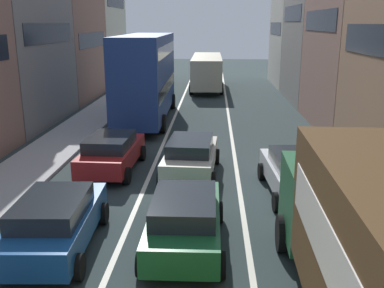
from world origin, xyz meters
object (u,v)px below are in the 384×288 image
(wagon_left_lane_second, at_px, (55,221))
(sedan_left_lane_third, at_px, (112,152))
(sedan_centre_lane_second, at_px, (185,219))
(sedan_right_lane_behind_truck, at_px, (296,173))
(removalist_box_truck, at_px, (374,237))
(bus_far_queue_secondary, at_px, (207,69))
(hatchback_centre_lane_third, at_px, (191,155))
(bus_mid_queue_primary, at_px, (146,73))

(wagon_left_lane_second, bearing_deg, sedan_left_lane_third, -3.00)
(sedan_centre_lane_second, relative_size, sedan_left_lane_third, 0.99)
(sedan_right_lane_behind_truck, bearing_deg, removalist_box_truck, 177.44)
(removalist_box_truck, distance_m, wagon_left_lane_second, 7.60)
(sedan_right_lane_behind_truck, xyz_separation_m, bus_far_queue_secondary, (-3.49, 24.89, 0.96))
(sedan_centre_lane_second, bearing_deg, hatchback_centre_lane_third, 1.20)
(sedan_centre_lane_second, bearing_deg, removalist_box_truck, -129.97)
(hatchback_centre_lane_third, xyz_separation_m, sedan_right_lane_behind_truck, (3.70, -1.82, 0.00))
(hatchback_centre_lane_third, bearing_deg, sedan_left_lane_third, 87.25)
(sedan_centre_lane_second, relative_size, sedan_right_lane_behind_truck, 0.98)
(sedan_left_lane_third, bearing_deg, removalist_box_truck, -140.35)
(sedan_left_lane_third, relative_size, bus_far_queue_secondary, 0.41)
(bus_mid_queue_primary, distance_m, bus_far_queue_secondary, 13.69)
(removalist_box_truck, xyz_separation_m, wagon_left_lane_second, (-6.99, 2.76, -1.18))
(sedan_centre_lane_second, distance_m, bus_mid_queue_primary, 15.97)
(removalist_box_truck, height_order, bus_mid_queue_primary, bus_mid_queue_primary)
(sedan_left_lane_third, height_order, bus_far_queue_secondary, bus_far_queue_secondary)
(sedan_centre_lane_second, distance_m, wagon_left_lane_second, 3.34)
(sedan_left_lane_third, xyz_separation_m, bus_far_queue_secondary, (3.37, 22.73, 0.96))
(sedan_centre_lane_second, relative_size, bus_far_queue_secondary, 0.41)
(wagon_left_lane_second, distance_m, hatchback_centre_lane_third, 6.74)
(hatchback_centre_lane_third, relative_size, bus_mid_queue_primary, 0.42)
(sedan_left_lane_third, distance_m, bus_mid_queue_primary, 9.73)
(wagon_left_lane_second, height_order, hatchback_centre_lane_third, same)
(wagon_left_lane_second, distance_m, bus_far_queue_secondary, 29.22)
(removalist_box_truck, relative_size, sedan_right_lane_behind_truck, 1.76)
(sedan_left_lane_third, bearing_deg, wagon_left_lane_second, -178.22)
(sedan_left_lane_third, xyz_separation_m, bus_mid_queue_primary, (-0.01, 9.51, 2.03))
(hatchback_centre_lane_third, xyz_separation_m, sedan_left_lane_third, (-3.16, 0.33, 0.00))
(sedan_centre_lane_second, height_order, bus_mid_queue_primary, bus_mid_queue_primary)
(bus_mid_queue_primary, bearing_deg, sedan_right_lane_behind_truck, -150.40)
(sedan_centre_lane_second, xyz_separation_m, sedan_right_lane_behind_truck, (3.56, 3.83, 0.00))
(wagon_left_lane_second, bearing_deg, bus_mid_queue_primary, -2.83)
(bus_mid_queue_primary, xyz_separation_m, bus_far_queue_secondary, (3.37, 13.22, -1.07))
(bus_far_queue_secondary, bearing_deg, wagon_left_lane_second, 172.91)
(removalist_box_truck, height_order, sedan_right_lane_behind_truck, removalist_box_truck)
(removalist_box_truck, height_order, sedan_left_lane_third, removalist_box_truck)
(bus_far_queue_secondary, bearing_deg, sedan_right_lane_behind_truck, -172.43)
(sedan_right_lane_behind_truck, bearing_deg, sedan_left_lane_third, 69.14)
(hatchback_centre_lane_third, distance_m, bus_mid_queue_primary, 10.54)
(sedan_right_lane_behind_truck, bearing_deg, sedan_centre_lane_second, 133.65)
(sedan_left_lane_third, bearing_deg, bus_mid_queue_primary, 2.05)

